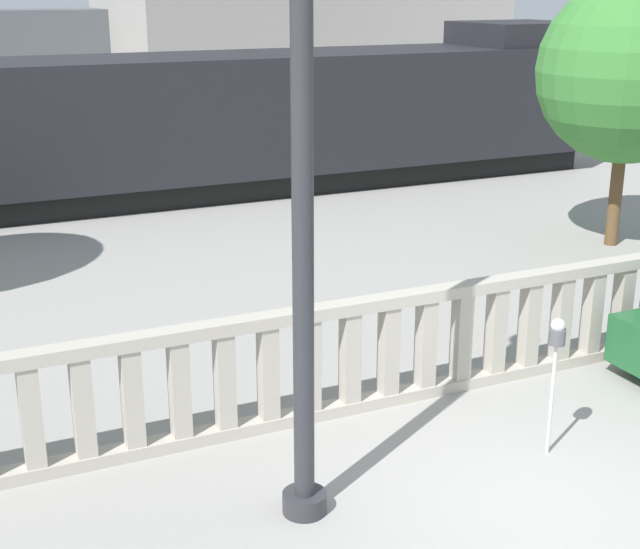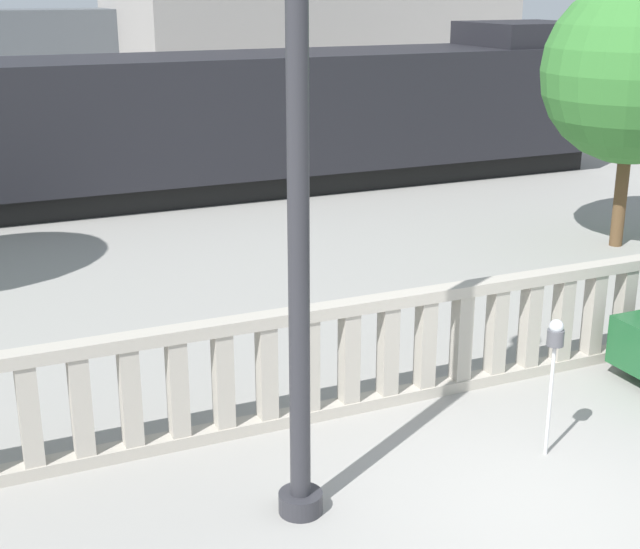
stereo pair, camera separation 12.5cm
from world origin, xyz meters
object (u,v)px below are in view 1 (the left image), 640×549
(lamppost, at_px, (302,151))
(parking_meter, at_px, (556,345))
(tree_left, at_px, (628,72))
(train_near, at_px, (241,120))
(train_far, at_px, (57,60))

(lamppost, height_order, parking_meter, lamppost)
(parking_meter, height_order, tree_left, tree_left)
(train_near, xyz_separation_m, train_far, (-1.81, 15.42, 0.34))
(train_far, bearing_deg, lamppost, -94.83)
(lamppost, relative_size, parking_meter, 4.25)
(train_far, height_order, tree_left, tree_left)
(lamppost, relative_size, tree_left, 1.32)
(tree_left, bearing_deg, parking_meter, -136.22)
(train_far, bearing_deg, tree_left, -73.87)
(tree_left, bearing_deg, train_near, 122.85)
(lamppost, xyz_separation_m, parking_meter, (2.80, -0.06, -2.21))
(lamppost, height_order, train_near, lamppost)
(parking_meter, xyz_separation_m, train_near, (1.44, 13.42, 0.48))
(parking_meter, relative_size, train_near, 0.08)
(lamppost, relative_size, train_near, 0.34)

